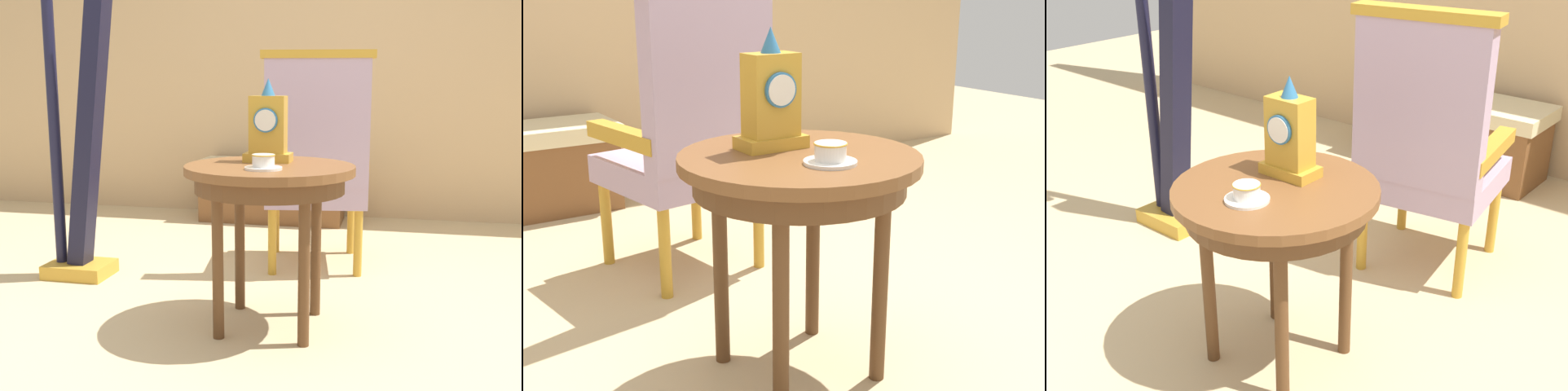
{
  "view_description": "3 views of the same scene",
  "coord_description": "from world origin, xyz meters",
  "views": [
    {
      "loc": [
        0.58,
        -2.33,
        0.96
      ],
      "look_at": [
        0.06,
        -0.05,
        0.54
      ],
      "focal_mm": 41.9,
      "sensor_mm": 36.0,
      "label": 1
    },
    {
      "loc": [
        -0.94,
        -1.56,
        1.11
      ],
      "look_at": [
        0.04,
        -0.02,
        0.55
      ],
      "focal_mm": 48.16,
      "sensor_mm": 36.0,
      "label": 2
    },
    {
      "loc": [
        1.42,
        -1.45,
        1.53
      ],
      "look_at": [
        0.12,
        0.1,
        0.6
      ],
      "focal_mm": 46.17,
      "sensor_mm": 36.0,
      "label": 3
    }
  ],
  "objects": [
    {
      "name": "ground_plane",
      "position": [
        0.0,
        0.0,
        0.0
      ],
      "size": [
        10.0,
        10.0,
        0.0
      ],
      "primitive_type": "plane",
      "color": "tan"
    },
    {
      "name": "harp",
      "position": [
        -0.96,
        0.42,
        0.72
      ],
      "size": [
        0.4,
        0.24,
        1.79
      ],
      "color": "gold",
      "rests_on": "ground"
    },
    {
      "name": "side_table",
      "position": [
        0.09,
        -0.02,
        0.58
      ],
      "size": [
        0.67,
        0.67,
        0.66
      ],
      "color": "brown",
      "rests_on": "ground"
    },
    {
      "name": "armchair",
      "position": [
        0.17,
        0.81,
        0.59
      ],
      "size": [
        0.62,
        0.61,
        1.14
      ],
      "color": "#B299B7",
      "rests_on": "ground"
    },
    {
      "name": "mantel_clock",
      "position": [
        0.07,
        0.08,
        0.8
      ],
      "size": [
        0.19,
        0.11,
        0.34
      ],
      "color": "gold",
      "rests_on": "side_table"
    },
    {
      "name": "window_bench",
      "position": [
        -0.3,
        1.95,
        0.22
      ],
      "size": [
        1.06,
        0.4,
        0.44
      ],
      "color": "beige",
      "rests_on": "ground"
    },
    {
      "name": "wall_back",
      "position": [
        0.0,
        2.25,
        1.4
      ],
      "size": [
        6.0,
        0.1,
        2.8
      ],
      "primitive_type": "cube",
      "color": "tan",
      "rests_on": "ground"
    },
    {
      "name": "teacup_left",
      "position": [
        0.1,
        -0.16,
        0.69
      ],
      "size": [
        0.14,
        0.14,
        0.06
      ],
      "color": "white",
      "rests_on": "side_table"
    }
  ]
}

